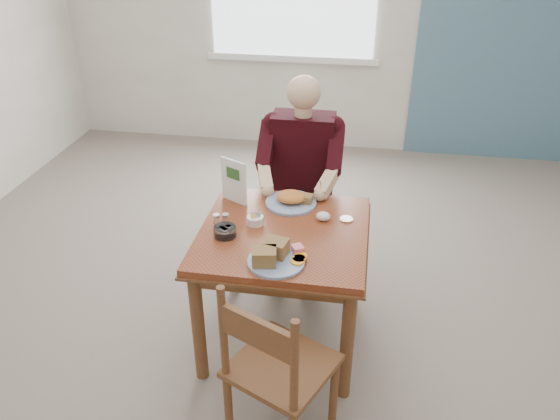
% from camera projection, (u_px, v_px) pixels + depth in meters
% --- Properties ---
extents(floor, '(6.00, 6.00, 0.00)m').
position_uv_depth(floor, '(283.00, 335.00, 3.32)').
color(floor, slate).
rests_on(floor, ground).
extents(wall_back, '(5.50, 0.00, 5.50)m').
position_uv_depth(wall_back, '(334.00, 9.00, 5.20)').
color(wall_back, silver).
rests_on(wall_back, ground).
extents(accent_panel, '(1.60, 0.02, 2.80)m').
position_uv_depth(accent_panel, '(510.00, 14.00, 4.95)').
color(accent_panel, slate).
rests_on(accent_panel, ground).
extents(lemon_wedge, '(0.06, 0.05, 0.03)m').
position_uv_depth(lemon_wedge, '(258.00, 257.00, 2.70)').
color(lemon_wedge, yellow).
rests_on(lemon_wedge, table).
extents(napkin, '(0.09, 0.08, 0.05)m').
position_uv_depth(napkin, '(323.00, 216.00, 3.03)').
color(napkin, white).
rests_on(napkin, table).
extents(metal_dish, '(0.08, 0.08, 0.01)m').
position_uv_depth(metal_dish, '(346.00, 219.00, 3.04)').
color(metal_dish, silver).
rests_on(metal_dish, table).
extents(table, '(0.92, 0.92, 0.75)m').
position_uv_depth(table, '(283.00, 248.00, 3.00)').
color(table, brown).
rests_on(table, ground).
extents(chair_far, '(0.42, 0.42, 0.95)m').
position_uv_depth(chair_far, '(302.00, 204.00, 3.77)').
color(chair_far, brown).
rests_on(chair_far, ground).
extents(chair_near, '(0.56, 0.56, 0.95)m').
position_uv_depth(chair_near, '(276.00, 370.00, 2.43)').
color(chair_near, brown).
rests_on(chair_near, ground).
extents(diner, '(0.53, 0.56, 1.39)m').
position_uv_depth(diner, '(301.00, 166.00, 3.52)').
color(diner, gray).
rests_on(diner, chair_far).
extents(near_plate, '(0.31, 0.29, 0.10)m').
position_uv_depth(near_plate, '(274.00, 256.00, 2.68)').
color(near_plate, white).
rests_on(near_plate, table).
extents(far_plate, '(0.33, 0.33, 0.08)m').
position_uv_depth(far_plate, '(292.00, 200.00, 3.19)').
color(far_plate, white).
rests_on(far_plate, table).
extents(caddy, '(0.10, 0.10, 0.07)m').
position_uv_depth(caddy, '(255.00, 220.00, 2.99)').
color(caddy, white).
rests_on(caddy, table).
extents(shakers, '(0.09, 0.06, 0.08)m').
position_uv_depth(shakers, '(221.00, 221.00, 2.96)').
color(shakers, white).
rests_on(shakers, table).
extents(creamer, '(0.15, 0.15, 0.05)m').
position_uv_depth(creamer, '(225.00, 231.00, 2.89)').
color(creamer, white).
rests_on(creamer, table).
extents(menu, '(0.17, 0.10, 0.27)m').
position_uv_depth(menu, '(234.00, 181.00, 3.17)').
color(menu, white).
rests_on(menu, table).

